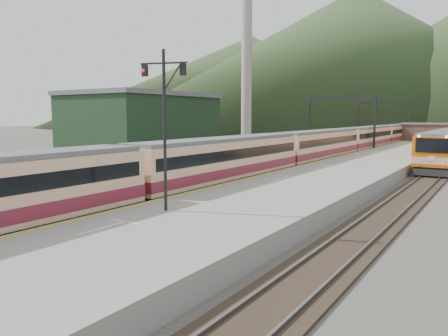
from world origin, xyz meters
The scene contains 16 objects.
track_main centered at (0.00, 40.00, 0.07)m, with size 2.60×200.00×0.23m.
track_far centered at (-5.00, 40.00, 0.07)m, with size 2.60×200.00×0.23m.
track_second centered at (11.50, 40.00, 0.07)m, with size 2.60×200.00×0.23m.
platform centered at (5.60, 38.00, 0.50)m, with size 8.00×100.00×1.00m, color gray.
gantry_near centered at (-2.85, 55.00, 5.59)m, with size 9.55×0.25×8.00m.
gantry_far centered at (-2.85, 80.00, 5.59)m, with size 9.55×0.25×8.00m.
warehouse centered at (-28.00, 42.00, 4.32)m, with size 14.50×20.50×8.60m.
smokestack centered at (-22.00, 62.00, 15.00)m, with size 1.80×1.80×30.00m, color #9E998E.
station_shed centered at (5.60, 78.00, 2.57)m, with size 9.40×4.40×3.10m.
hill_a centered at (-40.00, 190.00, 30.00)m, with size 180.00×180.00×60.00m, color #2E4325.
hill_d centered at (-120.00, 240.00, 27.50)m, with size 200.00×200.00×55.00m, color #2E4325.
main_train centered at (0.00, 39.48, 1.89)m, with size 2.73×93.69×3.33m.
signal_mast centered at (3.79, 9.75, 5.35)m, with size 2.12×0.78×7.14m.
short_signal_a centered at (-2.35, 9.04, 1.46)m, with size 0.22×0.16×2.27m.
short_signal_b centered at (-2.05, 32.30, 1.46)m, with size 0.26×0.22×2.27m.
short_signal_c centered at (-7.88, 19.18, 1.46)m, with size 0.24×0.20×2.27m.
Camera 1 is at (16.50, -5.16, 5.24)m, focal length 35.00 mm.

